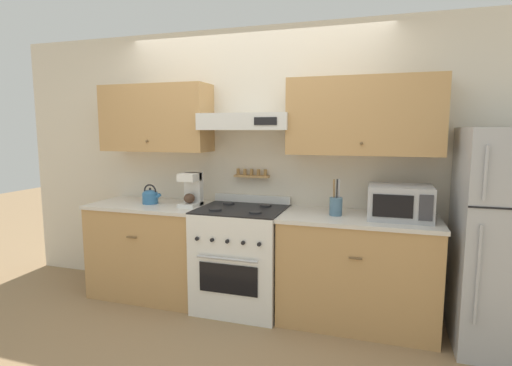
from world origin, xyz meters
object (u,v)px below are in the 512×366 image
object	(u,v)px
microwave	(400,202)
utensil_crock	(336,206)
refrigerator	(510,240)
stove_range	(241,258)
tea_kettle	(150,196)
coffee_maker	(192,189)

from	to	relation	value
microwave	utensil_crock	xyz separation A→B (m)	(-0.50, -0.02, -0.05)
refrigerator	microwave	size ratio (longest dim) A/B	3.36
refrigerator	microwave	xyz separation A→B (m)	(-0.76, 0.06, 0.23)
stove_range	microwave	world-z (taller)	microwave
tea_kettle	microwave	bearing A→B (deg)	0.45
microwave	utensil_crock	distance (m)	0.50
stove_range	refrigerator	xyz separation A→B (m)	(2.09, -0.04, 0.35)
refrigerator	utensil_crock	world-z (taller)	refrigerator
refrigerator	microwave	bearing A→B (deg)	175.14
refrigerator	microwave	distance (m)	0.79
microwave	utensil_crock	size ratio (longest dim) A/B	1.59
microwave	refrigerator	bearing A→B (deg)	-4.86
microwave	coffee_maker	bearing A→B (deg)	179.59
refrigerator	tea_kettle	distance (m)	3.02
refrigerator	stove_range	bearing A→B (deg)	179.00
stove_range	microwave	size ratio (longest dim) A/B	2.04
tea_kettle	microwave	distance (m)	2.26
tea_kettle	coffee_maker	xyz separation A→B (m)	(0.42, 0.03, 0.08)
microwave	utensil_crock	bearing A→B (deg)	-177.95
tea_kettle	coffee_maker	bearing A→B (deg)	4.17
tea_kettle	utensil_crock	world-z (taller)	utensil_crock
refrigerator	coffee_maker	bearing A→B (deg)	178.28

